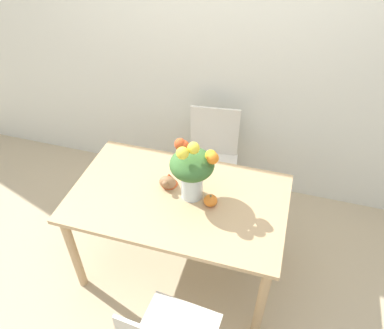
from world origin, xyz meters
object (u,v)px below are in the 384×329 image
(turkey_figurine, at_px, (168,180))
(flower_vase, at_px, (192,169))
(pumpkin, at_px, (211,200))
(dining_chair_near_window, at_px, (212,160))

(turkey_figurine, bearing_deg, flower_vase, -13.47)
(pumpkin, xyz_separation_m, turkey_figurine, (-0.31, 0.09, 0.01))
(pumpkin, height_order, turkey_figurine, turkey_figurine)
(dining_chair_near_window, bearing_deg, flower_vase, -94.60)
(pumpkin, xyz_separation_m, dining_chair_near_window, (-0.17, 0.75, -0.32))
(flower_vase, height_order, dining_chair_near_window, flower_vase)
(pumpkin, bearing_deg, dining_chair_near_window, 102.64)
(pumpkin, relative_size, dining_chair_near_window, 0.10)
(turkey_figurine, bearing_deg, pumpkin, -15.96)
(flower_vase, xyz_separation_m, dining_chair_near_window, (-0.03, 0.70, -0.51))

